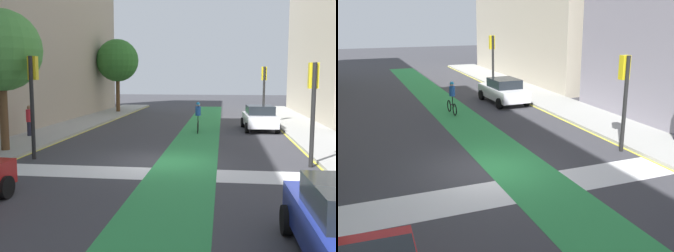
% 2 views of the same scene
% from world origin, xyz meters
% --- Properties ---
extents(ground_plane, '(120.00, 120.00, 0.00)m').
position_xyz_m(ground_plane, '(0.00, 0.00, 0.00)').
color(ground_plane, '#38383D').
extents(bike_lane_paint, '(2.40, 60.00, 0.01)m').
position_xyz_m(bike_lane_paint, '(0.99, 0.00, 0.00)').
color(bike_lane_paint, '#2D8C47').
rests_on(bike_lane_paint, ground_plane).
extents(crosswalk_band, '(12.00, 1.80, 0.01)m').
position_xyz_m(crosswalk_band, '(0.00, -2.00, 0.00)').
color(crosswalk_band, silver).
rests_on(crosswalk_band, ground_plane).
extents(sidewalk_right, '(3.00, 60.00, 0.15)m').
position_xyz_m(sidewalk_right, '(7.50, 0.00, 0.07)').
color(sidewalk_right, '#9E9E99').
rests_on(sidewalk_right, ground_plane).
extents(curb_stripe_right, '(0.16, 60.00, 0.01)m').
position_xyz_m(curb_stripe_right, '(6.00, 0.00, 0.01)').
color(curb_stripe_right, yellow).
rests_on(curb_stripe_right, ground_plane).
extents(traffic_signal_near_right, '(0.35, 0.52, 3.87)m').
position_xyz_m(traffic_signal_near_right, '(5.65, -0.07, 2.73)').
color(traffic_signal_near_right, black).
rests_on(traffic_signal_near_right, ground_plane).
extents(traffic_signal_far_right, '(0.35, 0.52, 4.04)m').
position_xyz_m(traffic_signal_far_right, '(5.18, 13.69, 2.84)').
color(traffic_signal_far_right, black).
rests_on(traffic_signal_far_right, ground_plane).
extents(car_white_right_far, '(2.17, 4.27, 1.57)m').
position_xyz_m(car_white_right_far, '(4.64, 10.27, 0.80)').
color(car_white_right_far, silver).
rests_on(car_white_right_far, ground_plane).
extents(cyclist_in_lane, '(0.32, 1.73, 1.86)m').
position_xyz_m(cyclist_in_lane, '(0.89, 8.63, 0.97)').
color(cyclist_in_lane, black).
rests_on(cyclist_in_lane, ground_plane).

